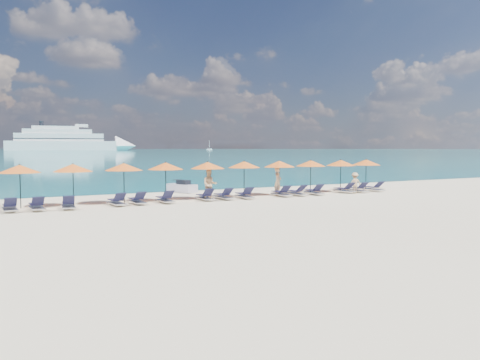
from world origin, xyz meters
name	(u,v)px	position (x,y,z in m)	size (l,w,h in m)	color
ground	(266,206)	(0.00, 0.00, 0.00)	(1400.00, 1400.00, 0.00)	beige
sea	(7,150)	(0.00, 660.00, 0.01)	(1600.00, 1300.00, 0.01)	#1FA9B2
cruise_ship	(74,142)	(62.02, 506.65, 9.58)	(133.80, 38.18, 36.80)	white
sailboat_near	(118,149)	(124.88, 577.66, 1.04)	(5.50, 1.83, 10.09)	white
sailboat_far	(209,149)	(219.29, 503.86, 1.21)	(6.46, 2.15, 11.83)	white
jetski	(182,187)	(-1.26, 9.32, 0.34)	(1.68, 2.51, 0.84)	#B7B7CF
beachgoer_a	(278,181)	(3.59, 4.55, 0.91)	(0.66, 0.44, 1.82)	tan
beachgoer_b	(210,185)	(-1.40, 4.21, 0.90)	(0.87, 0.50, 1.79)	tan
beachgoer_c	(355,183)	(8.89, 3.21, 0.71)	(0.92, 0.43, 1.42)	tan
umbrella_0	(20,169)	(-11.58, 4.99, 2.02)	(2.10, 2.10, 2.28)	black
umbrella_1	(73,168)	(-9.01, 4.99, 2.02)	(2.10, 2.10, 2.28)	black
umbrella_2	(124,167)	(-6.30, 4.99, 2.02)	(2.10, 2.10, 2.28)	black
umbrella_3	(166,166)	(-3.86, 4.99, 2.02)	(2.10, 2.10, 2.28)	black
umbrella_4	(208,165)	(-1.27, 4.81, 2.02)	(2.10, 2.10, 2.28)	black
umbrella_5	(244,165)	(1.37, 5.05, 2.02)	(2.10, 2.10, 2.28)	black
umbrella_6	(279,164)	(3.86, 4.81, 2.02)	(2.10, 2.10, 2.28)	black
umbrella_7	(311,163)	(6.49, 4.95, 2.02)	(2.10, 2.10, 2.28)	black
umbrella_8	(341,163)	(8.97, 4.78, 2.02)	(2.10, 2.10, 2.28)	black
umbrella_9	(366,162)	(11.43, 4.89, 2.02)	(2.10, 2.10, 2.28)	black
lounger_0	(10,207)	(-12.11, 3.82, 0.24)	(0.70, 1.73, 0.66)	silver
lounger_1	(37,206)	(-10.92, 3.70, 0.24)	(0.72, 1.73, 0.66)	silver
lounger_2	(68,205)	(-9.47, 3.53, 0.24)	(0.77, 1.75, 0.66)	silver
lounger_3	(117,201)	(-7.00, 3.77, 0.24)	(0.77, 1.75, 0.66)	silver
lounger_4	(137,200)	(-5.88, 3.85, 0.24)	(0.72, 1.73, 0.66)	silver
lounger_5	(165,199)	(-4.33, 3.77, 0.24)	(0.66, 1.71, 0.66)	silver
lounger_6	(205,197)	(-1.86, 3.86, 0.24)	(0.67, 1.72, 0.66)	silver
lounger_7	(224,196)	(-0.69, 3.79, 0.24)	(0.65, 1.71, 0.66)	silver
lounger_8	(245,195)	(0.67, 3.69, 0.24)	(0.72, 1.74, 0.66)	silver
lounger_9	(281,193)	(3.31, 3.69, 0.24)	(0.70, 1.73, 0.66)	silver
lounger_10	(296,192)	(4.42, 3.63, 0.24)	(0.77, 1.75, 0.66)	silver
lounger_11	(314,191)	(5.80, 3.60, 0.24)	(0.77, 1.75, 0.66)	silver
lounger_12	(344,189)	(8.42, 3.69, 0.24)	(0.64, 1.71, 0.66)	silver
lounger_13	(358,189)	(9.49, 3.54, 0.24)	(0.75, 1.74, 0.66)	silver
lounger_14	(374,188)	(10.99, 3.62, 0.24)	(0.64, 1.71, 0.66)	silver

